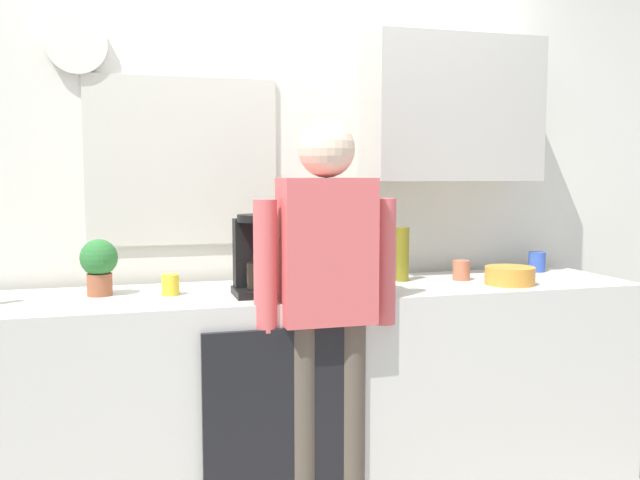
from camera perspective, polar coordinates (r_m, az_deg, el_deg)
name	(u,v)px	position (r m, az deg, el deg)	size (l,w,h in m)	color
kitchen_counter	(307,391)	(3.05, -1.13, -12.47)	(2.99, 0.64, 0.90)	beige
dishwasher_panel	(276,433)	(2.72, -3.66, -15.80)	(0.56, 0.02, 0.81)	black
back_wall_assembly	(303,182)	(3.32, -1.44, 4.85)	(4.59, 0.42, 2.60)	silver
coffee_maker	(257,259)	(2.80, -5.25, -1.58)	(0.20, 0.20, 0.33)	black
bottle_olive_oil	(403,254)	(3.16, 6.90, -1.18)	(0.06, 0.06, 0.25)	olive
bottle_amber_beer	(281,261)	(2.96, -3.23, -1.80)	(0.06, 0.06, 0.23)	brown
bottle_red_vinegar	(303,267)	(2.80, -1.44, -2.30)	(0.06, 0.06, 0.22)	maroon
bottle_green_wine	(380,248)	(3.20, 5.06, -0.63)	(0.07, 0.07, 0.30)	#195923
cup_terracotta_mug	(461,270)	(3.25, 11.71, -2.49)	(0.08, 0.08, 0.09)	#B26647
cup_yellow_cup	(170,285)	(2.85, -12.37, -3.67)	(0.07, 0.07, 0.09)	yellow
cup_blue_mug	(537,262)	(3.63, 17.65, -1.75)	(0.08, 0.08, 0.10)	#3351B2
mixing_bowl	(510,276)	(3.17, 15.55, -2.88)	(0.22, 0.22, 0.08)	orange
potted_plant	(99,263)	(2.90, -17.96, -1.87)	(0.15, 0.15, 0.23)	#9E5638
dish_soap	(385,272)	(2.91, 5.43, -2.66)	(0.06, 0.06, 0.18)	blue
storage_canister	(352,272)	(2.87, 2.65, -2.64)	(0.14, 0.14, 0.17)	silver
person_at_sink	(326,290)	(2.65, 0.54, -4.16)	(0.57, 0.22, 1.60)	brown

